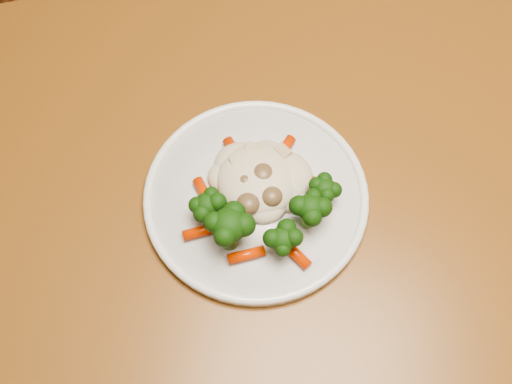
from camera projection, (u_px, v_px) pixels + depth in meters
dining_table at (276, 251)px, 0.80m from camera, size 1.38×1.18×0.75m
plate at (256, 198)px, 0.71m from camera, size 0.25×0.25×0.01m
meal at (259, 199)px, 0.68m from camera, size 0.16×0.17×0.05m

